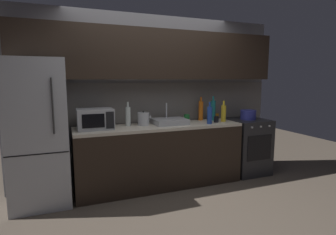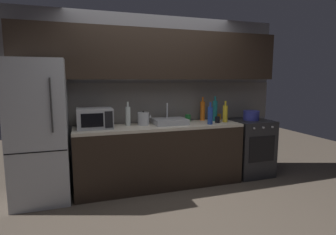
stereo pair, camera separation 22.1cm
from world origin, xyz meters
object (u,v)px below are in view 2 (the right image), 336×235
Objects in this scene: oven_range at (250,147)px; cooking_pot at (251,115)px; wine_bottle_blue at (210,115)px; wine_bottle_yellow at (225,113)px; mug_amber at (219,117)px; mug_green at (188,118)px; wine_bottle_clear at (128,116)px; wine_bottle_orange at (203,111)px; refrigerator at (40,132)px; wine_bottle_teal at (215,110)px; mug_dark at (217,120)px; kettle at (143,119)px; microwave at (95,118)px.

oven_range is 0.53m from cooking_pot.
wine_bottle_yellow is at bearing 19.76° from wine_bottle_blue.
mug_amber is 0.55m from mug_green.
oven_range is at bearing 10.64° from wine_bottle_blue.
wine_bottle_orange reaches higher than wine_bottle_clear.
refrigerator is 3.14m from oven_range.
mug_green is (-0.55, -0.02, 0.01)m from mug_amber.
mug_amber is (0.03, 0.25, -0.09)m from wine_bottle_yellow.
oven_range is 0.86m from wine_bottle_teal.
refrigerator reaches higher than wine_bottle_clear.
mug_dark is 0.65m from cooking_pot.
mug_green is (-0.37, 0.26, 0.01)m from mug_dark.
wine_bottle_teal reaches higher than wine_bottle_orange.
wine_bottle_orange is at bearing 7.82° from kettle.
microwave is 1.93m from wine_bottle_yellow.
wine_bottle_teal is (-0.60, 0.12, 0.61)m from oven_range.
cooking_pot is (0.76, -0.21, -0.08)m from wine_bottle_orange.
microwave reaches higher than oven_range.
mug_green reaches higher than mug_amber.
kettle is at bearing 174.74° from wine_bottle_yellow.
wine_bottle_teal reaches higher than cooking_pot.
wine_bottle_clear is 1.05× the size of wine_bottle_blue.
mug_amber is 0.37× the size of cooking_pot.
wine_bottle_clear is at bearing 172.25° from mug_dark.
wine_bottle_orange is at bearing 164.60° from cooking_pot.
mug_green is (-1.02, 0.19, 0.50)m from oven_range.
wine_bottle_clear reaches higher than mug_green.
mug_dark is at bearing -122.49° from mug_amber.
mug_amber is at bearing 4.42° from refrigerator.
kettle is at bearing 166.45° from wine_bottle_blue.
wine_bottle_clear is at bearing 5.16° from refrigerator.
refrigerator is 2.00× the size of oven_range.
mug_green is (-0.43, 0.07, -0.11)m from wine_bottle_teal.
wine_bottle_teal is 4.18× the size of mug_dark.
microwave is at bearing 176.92° from mug_dark.
wine_bottle_yellow is 1.01× the size of wine_bottle_blue.
refrigerator is at bearing -177.35° from wine_bottle_teal.
wine_bottle_teal reaches higher than oven_range.
wine_bottle_clear reaches higher than kettle.
kettle is at bearing 3.10° from refrigerator.
oven_range is 2.80× the size of wine_bottle_blue.
wine_bottle_clear is at bearing 10.45° from microwave.
wine_bottle_yellow is at bearing -175.34° from oven_range.
wine_bottle_yellow is at bearing -96.91° from mug_amber.
mug_green is at bearing 169.62° from oven_range.
microwave reaches higher than mug_green.
wine_bottle_blue is 0.50m from mug_amber.
microwave is 0.46m from wine_bottle_clear.
oven_range is 2.66× the size of wine_bottle_clear.
kettle is 0.82× the size of cooking_pot.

